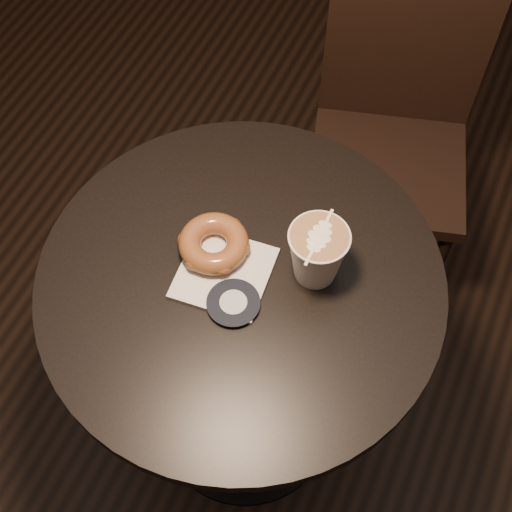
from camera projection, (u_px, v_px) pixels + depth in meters
name	position (u px, v px, depth m)	size (l,w,h in m)	color
cafe_table	(243.00, 328.00, 1.38)	(0.70, 0.70, 0.75)	black
chair	(396.00, 111.00, 1.70)	(0.46, 0.46, 0.94)	black
pastry_bag	(224.00, 273.00, 1.21)	(0.15, 0.15, 0.01)	silver
doughnut	(214.00, 243.00, 1.21)	(0.12, 0.12, 0.04)	brown
latte_cup	(317.00, 255.00, 1.17)	(0.10, 0.10, 0.11)	silver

